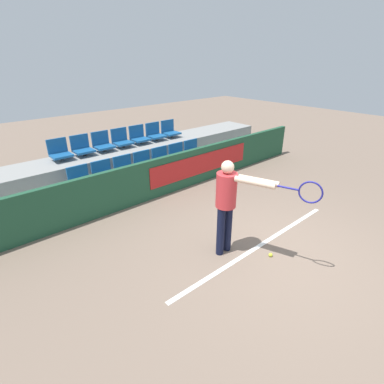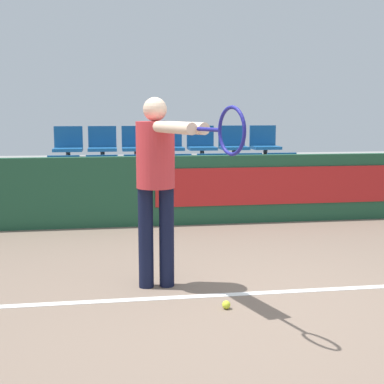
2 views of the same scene
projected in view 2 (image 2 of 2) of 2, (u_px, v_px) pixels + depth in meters
The scene contains 21 objects.
ground_plane at pixel (240, 307), 4.19m from camera, with size 30.00×30.00×0.00m, color #7A6656.
court_baseline at pixel (231, 294), 4.47m from camera, with size 4.11×0.08×0.01m.
barrier_wall at pixel (186, 190), 7.21m from camera, with size 9.93×0.14×0.93m.
bleacher_tier_front at pixel (178, 202), 7.85m from camera, with size 9.53×1.07×0.39m.
bleacher_tier_middle at pixel (170, 180), 8.87m from camera, with size 9.53×1.07×0.78m.
stadium_chair_0 at pixel (64, 177), 7.67m from camera, with size 0.46×0.42×0.50m.
stadium_chair_1 at pixel (102, 176), 7.75m from camera, with size 0.46×0.42×0.50m.
stadium_chair_2 at pixel (140, 175), 7.83m from camera, with size 0.46×0.42×0.50m.
stadium_chair_3 at pixel (177, 175), 7.91m from camera, with size 0.46×0.42×0.50m.
stadium_chair_4 at pixel (213, 174), 8.00m from camera, with size 0.46×0.42×0.50m.
stadium_chair_5 at pixel (249, 173), 8.08m from camera, with size 0.46×0.42×0.50m.
stadium_chair_6 at pixel (284, 173), 8.16m from camera, with size 0.46×0.42×0.50m.
stadium_chair_7 at pixel (68, 145), 8.66m from camera, with size 0.46×0.42×0.50m.
stadium_chair_8 at pixel (102, 145), 8.74m from camera, with size 0.46×0.42×0.50m.
stadium_chair_9 at pixel (136, 144), 8.82m from camera, with size 0.46×0.42×0.50m.
stadium_chair_10 at pixel (169, 144), 8.91m from camera, with size 0.46×0.42×0.50m.
stadium_chair_11 at pixel (201, 144), 8.99m from camera, with size 0.46×0.42×0.50m.
stadium_chair_12 at pixel (233, 143), 9.07m from camera, with size 0.46×0.42×0.50m.
stadium_chair_13 at pixel (264, 143), 9.15m from camera, with size 0.46×0.42×0.50m.
tennis_player at pixel (159, 172), 4.48m from camera, with size 0.62×1.48×1.64m.
tennis_ball at pixel (226, 305), 4.15m from camera, with size 0.07×0.07×0.07m.
Camera 2 is at (-0.98, -3.90, 1.52)m, focal length 50.00 mm.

